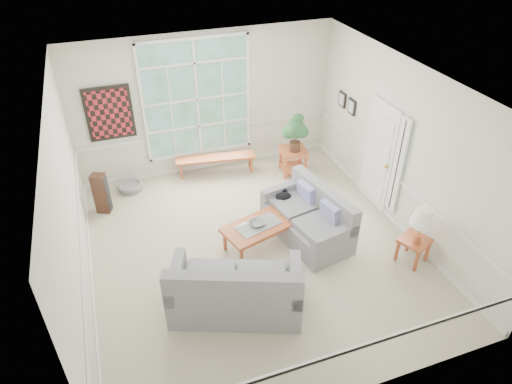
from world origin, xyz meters
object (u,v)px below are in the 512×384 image
Objects in this scene: end_table at (293,161)px; side_table at (413,250)px; loveseat_right at (307,215)px; loveseat_front at (236,282)px; coffee_table at (258,235)px.

side_table is (0.76, -3.28, -0.05)m from end_table.
loveseat_right is 1.86m from side_table.
loveseat_front is at bearing -156.34° from loveseat_right.
side_table is (1.41, -1.19, -0.24)m from loveseat_right.
loveseat_right is 0.93m from coffee_table.
side_table is at bearing -44.10° from coffee_table.
coffee_table is 2.16× the size of end_table.
loveseat_right is 2.20m from end_table.
loveseat_front is 1.57× the size of coffee_table.
coffee_table is at bearing 78.29° from loveseat_front.
loveseat_front reaches higher than side_table.
loveseat_right reaches higher than side_table.
loveseat_right reaches higher than end_table.
side_table is at bearing -76.92° from end_table.
loveseat_right is at bearing 139.74° from side_table.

